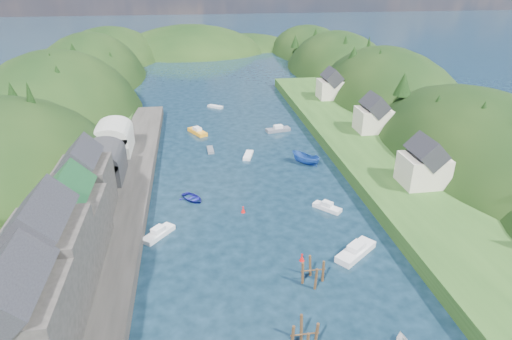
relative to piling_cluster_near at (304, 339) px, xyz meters
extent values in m
plane|color=black|center=(0.23, 56.48, -1.36)|extent=(600.00, 600.00, 0.00)
ellipsoid|color=black|center=(-44.77, 38.48, -9.79)|extent=(44.00, 75.56, 48.19)
ellipsoid|color=black|center=(-44.77, 81.48, -10.46)|extent=(44.00, 75.56, 52.00)
ellipsoid|color=black|center=(-44.77, 124.48, -9.79)|extent=(44.00, 75.56, 48.19)
ellipsoid|color=black|center=(-44.77, 166.48, -8.19)|extent=(44.00, 75.56, 39.00)
ellipsoid|color=black|center=(45.23, 38.48, -9.15)|extent=(36.00, 75.56, 44.49)
ellipsoid|color=black|center=(45.23, 81.48, -9.76)|extent=(36.00, 75.56, 48.00)
ellipsoid|color=black|center=(45.23, 124.48, -9.15)|extent=(36.00, 75.56, 44.49)
ellipsoid|color=black|center=(45.23, 166.48, -7.66)|extent=(36.00, 75.56, 36.00)
ellipsoid|color=black|center=(-9.77, 176.48, -11.36)|extent=(80.00, 60.00, 44.00)
ellipsoid|color=black|center=(18.23, 186.48, -13.36)|extent=(70.00, 56.00, 36.00)
cone|color=black|center=(-37.83, 47.52, 11.64)|extent=(3.35, 3.35, 8.99)
cone|color=black|center=(-42.89, 53.24, 11.38)|extent=(4.18, 4.18, 6.99)
cone|color=black|center=(-38.95, 69.34, 11.46)|extent=(4.73, 4.73, 6.10)
cone|color=black|center=(-42.43, 77.82, 12.06)|extent=(4.34, 4.34, 7.63)
cone|color=black|center=(-40.04, 89.18, 7.29)|extent=(5.28, 5.28, 5.62)
cone|color=black|center=(-43.50, 103.29, 11.00)|extent=(4.77, 4.77, 6.65)
cone|color=black|center=(-34.59, 111.36, 7.43)|extent=(4.07, 4.07, 5.60)
cone|color=black|center=(-41.10, 121.18, 9.07)|extent=(4.56, 4.56, 9.46)
cone|color=black|center=(-41.09, 132.42, 7.03)|extent=(4.75, 4.75, 6.12)
cone|color=black|center=(-39.41, 140.20, 7.68)|extent=(4.27, 4.27, 7.38)
cone|color=black|center=(40.01, 34.09, 9.80)|extent=(5.03, 5.03, 6.71)
cone|color=black|center=(37.12, 43.44, 8.56)|extent=(5.29, 5.29, 6.59)
cone|color=black|center=(36.46, 56.89, 10.65)|extent=(4.07, 4.07, 5.06)
cone|color=black|center=(42.10, 67.68, 6.53)|extent=(3.40, 3.40, 5.25)
cone|color=black|center=(40.34, 79.25, 10.14)|extent=(4.94, 4.94, 8.94)
cone|color=black|center=(36.69, 88.79, 10.72)|extent=(5.25, 5.25, 6.06)
cone|color=black|center=(43.51, 94.98, 11.36)|extent=(3.36, 3.36, 8.51)
cone|color=black|center=(41.90, 110.85, 9.77)|extent=(4.57, 4.57, 7.95)
cone|color=black|center=(42.82, 125.30, 7.66)|extent=(3.59, 3.59, 6.16)
cone|color=black|center=(38.82, 136.45, 10.10)|extent=(4.14, 4.14, 5.74)
cone|color=black|center=(33.01, 145.43, 6.83)|extent=(3.83, 3.83, 5.07)
cube|color=#2D2B28|center=(-23.77, 26.48, -0.36)|extent=(12.00, 110.00, 2.00)
cube|color=#234719|center=(-30.77, 26.48, -0.11)|extent=(12.00, 110.00, 2.50)
cube|color=#2D2B28|center=(-25.77, 0.48, 4.64)|extent=(8.00, 9.00, 8.00)
cube|color=black|center=(-25.77, 0.48, 9.60)|extent=(5.88, 9.36, 5.88)
cube|color=#2D2B28|center=(-25.77, 9.48, 5.14)|extent=(8.00, 9.00, 9.00)
cube|color=black|center=(-25.77, 9.48, 10.60)|extent=(5.88, 9.36, 5.88)
cube|color=#2D2B28|center=(-25.77, 18.48, 4.14)|extent=(8.00, 9.00, 7.00)
cube|color=#1E592D|center=(-25.77, 18.48, 8.60)|extent=(5.88, 9.36, 5.88)
cube|color=#2D2B28|center=(-25.77, 27.48, 4.64)|extent=(7.00, 8.00, 8.00)
cube|color=black|center=(-25.77, 27.48, 9.48)|extent=(5.15, 8.32, 5.15)
cube|color=#2D2D30|center=(-25.77, 39.48, 2.64)|extent=(7.00, 9.00, 4.00)
cylinder|color=#2D2D30|center=(-25.77, 39.48, 4.64)|extent=(7.00, 9.00, 7.00)
cube|color=#B2B2A8|center=(-25.77, 51.48, 2.64)|extent=(7.00, 9.00, 4.00)
cylinder|color=#B2B2A8|center=(-25.77, 51.48, 4.64)|extent=(7.00, 9.00, 7.00)
cube|color=#234719|center=(25.23, 46.48, -0.16)|extent=(16.00, 120.00, 2.40)
cube|color=beige|center=(27.23, 28.48, 3.54)|extent=(7.00, 6.00, 5.00)
cube|color=black|center=(27.23, 28.48, 6.88)|extent=(5.15, 6.24, 5.15)
cube|color=beige|center=(29.23, 54.48, 3.54)|extent=(7.00, 6.00, 5.00)
cube|color=black|center=(29.23, 54.48, 6.88)|extent=(5.15, 6.24, 5.15)
cube|color=beige|center=(28.23, 81.48, 3.54)|extent=(7.00, 6.00, 5.00)
cube|color=black|center=(28.23, 81.48, 6.88)|extent=(5.15, 6.24, 5.15)
cylinder|color=#382314|center=(1.22, 0.00, -0.03)|extent=(0.32, 0.32, 3.86)
cylinder|color=#382314|center=(0.00, 1.22, -0.03)|extent=(0.32, 0.32, 3.86)
cylinder|color=#382314|center=(-1.22, 0.00, -0.03)|extent=(0.32, 0.32, 3.86)
cylinder|color=#382314|center=(0.00, 0.00, 0.60)|extent=(2.94, 0.16, 0.16)
cylinder|color=#382314|center=(4.86, 9.78, -0.15)|extent=(0.32, 0.32, 3.62)
cylinder|color=#382314|center=(3.58, 11.06, -0.15)|extent=(0.32, 0.32, 3.62)
cylinder|color=#382314|center=(2.30, 9.78, -0.15)|extent=(0.32, 0.32, 3.62)
cylinder|color=#382314|center=(3.58, 8.49, -0.15)|extent=(0.32, 0.32, 3.62)
cylinder|color=#382314|center=(3.58, 9.78, 0.45)|extent=(3.08, 0.16, 0.16)
cone|color=#B20E0E|center=(3.33, 14.11, -0.91)|extent=(0.70, 0.70, 0.90)
sphere|color=#B20E0E|center=(3.33, 14.11, -0.41)|extent=(0.30, 0.30, 0.30)
cone|color=#B20E0E|center=(-2.85, 27.58, -0.91)|extent=(0.70, 0.70, 0.90)
sphere|color=#B20E0E|center=(-2.85, 27.58, -0.41)|extent=(0.30, 0.30, 0.30)
cube|color=white|center=(0.86, 49.53, -1.08)|extent=(2.72, 4.70, 0.63)
imported|color=navy|center=(-10.75, 32.88, -1.03)|extent=(5.40, 5.64, 0.95)
cube|color=silver|center=(-3.70, 84.89, -1.08)|extent=(4.34, 3.87, 0.61)
cube|color=silver|center=(10.84, 14.38, -0.93)|extent=(6.74, 5.94, 0.95)
cube|color=silver|center=(10.84, 14.38, -0.06)|extent=(2.84, 2.70, 0.70)
imported|color=#1C479C|center=(11.52, 44.22, -0.33)|extent=(5.97, 5.96, 2.37)
cube|color=slate|center=(-6.69, 53.70, -1.12)|extent=(1.41, 3.82, 0.53)
cube|color=orange|center=(-9.13, 64.82, -0.98)|extent=(4.61, 6.19, 0.84)
cube|color=silver|center=(-9.13, 64.82, -0.17)|extent=(2.22, 2.50, 0.70)
cube|color=silver|center=(10.58, 26.56, -1.07)|extent=(4.31, 4.45, 0.65)
cube|color=silver|center=(10.58, 26.56, -0.36)|extent=(1.90, 1.93, 0.70)
cube|color=slate|center=(9.88, 63.53, -1.00)|extent=(6.02, 3.00, 0.81)
cube|color=silver|center=(9.88, 63.53, -0.20)|extent=(2.24, 1.70, 0.70)
cube|color=silver|center=(-15.75, 22.81, -1.02)|extent=(4.76, 5.23, 0.75)
cube|color=silver|center=(-15.75, 22.81, -0.26)|extent=(2.14, 2.22, 0.70)
camera|label=1|loc=(-9.45, -30.52, 33.62)|focal=30.00mm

